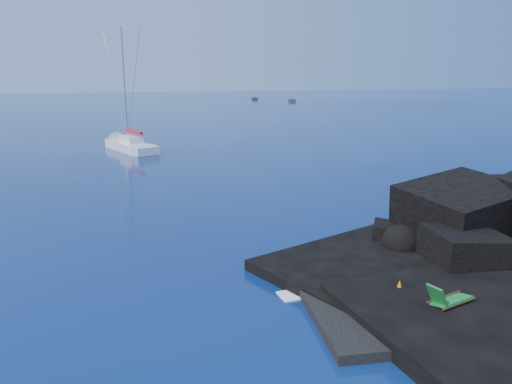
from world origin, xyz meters
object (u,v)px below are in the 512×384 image
at_px(marker_cone, 399,287).
at_px(deck_chair, 452,294).
at_px(sunbather, 458,309).
at_px(distant_boat_a, 255,100).
at_px(distant_boat_b, 292,101).
at_px(sailboat, 130,150).

bearing_deg(marker_cone, deck_chair, -57.97).
xyz_separation_m(sunbather, distant_boat_a, (29.63, 134.98, -0.51)).
bearing_deg(marker_cone, distant_boat_a, 76.99).
bearing_deg(deck_chair, distant_boat_a, 61.59).
bearing_deg(distant_boat_b, distant_boat_a, 133.61).
height_order(deck_chair, marker_cone, deck_chair).
bearing_deg(sunbather, deck_chair, 118.58).
distance_m(sailboat, distant_boat_a, 100.92).
bearing_deg(sailboat, marker_cone, -98.97).
bearing_deg(sailboat, deck_chair, -98.10).
xyz_separation_m(sailboat, sunbather, (9.60, -42.00, 0.51)).
bearing_deg(distant_boat_a, deck_chair, -92.88).
bearing_deg(distant_boat_a, distant_boat_b, -49.47).
height_order(marker_cone, distant_boat_b, marker_cone).
bearing_deg(distant_boat_b, marker_cone, -94.99).
distance_m(sunbather, distant_boat_a, 138.20).
height_order(sailboat, distant_boat_a, sailboat).
height_order(sunbather, distant_boat_a, sunbather).
distance_m(deck_chair, marker_cone, 1.93).
relative_size(deck_chair, sunbather, 1.11).
distance_m(marker_cone, distant_boat_a, 136.65).
height_order(distant_boat_a, distant_boat_b, distant_boat_b).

